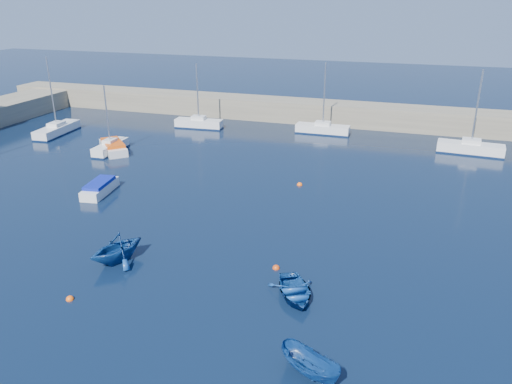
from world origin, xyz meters
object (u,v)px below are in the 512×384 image
(dinghy_right, at_px, (310,366))
(dinghy_center, at_px, (295,291))
(sailboat_4, at_px, (57,129))
(dinghy_left, at_px, (117,248))
(motorboat_2, at_px, (113,147))
(sailboat_5, at_px, (199,123))
(sailboat_3, at_px, (111,147))
(sailboat_7, at_px, (470,148))
(sailboat_6, at_px, (323,129))
(motorboat_1, at_px, (100,188))

(dinghy_right, bearing_deg, dinghy_center, 49.73)
(dinghy_center, bearing_deg, sailboat_4, 117.69)
(dinghy_center, height_order, dinghy_left, dinghy_left)
(motorboat_2, relative_size, dinghy_right, 1.60)
(sailboat_5, bearing_deg, motorboat_2, 155.58)
(sailboat_3, height_order, sailboat_7, sailboat_7)
(sailboat_7, bearing_deg, motorboat_2, 111.33)
(sailboat_7, distance_m, motorboat_2, 37.15)
(sailboat_6, relative_size, motorboat_1, 1.86)
(sailboat_5, distance_m, dinghy_right, 44.21)
(motorboat_2, xyz_separation_m, dinghy_left, (13.36, -20.04, 0.43))
(sailboat_4, height_order, dinghy_center, sailboat_4)
(sailboat_5, xyz_separation_m, motorboat_2, (-4.42, -11.94, -0.08))
(sailboat_4, distance_m, motorboat_1, 21.50)
(sailboat_7, distance_m, dinghy_center, 33.10)
(sailboat_7, bearing_deg, sailboat_3, 111.59)
(sailboat_4, relative_size, motorboat_2, 1.74)
(sailboat_4, distance_m, sailboat_5, 16.67)
(sailboat_6, bearing_deg, sailboat_5, 97.91)
(motorboat_1, bearing_deg, sailboat_5, 84.77)
(sailboat_7, xyz_separation_m, dinghy_left, (-22.17, -30.89, 0.32))
(sailboat_6, bearing_deg, sailboat_4, 108.66)
(sailboat_5, relative_size, dinghy_center, 2.18)
(dinghy_center, height_order, dinghy_right, dinghy_right)
(sailboat_7, xyz_separation_m, dinghy_right, (-8.71, -37.03, -0.01))
(sailboat_3, distance_m, sailboat_7, 37.38)
(sailboat_3, height_order, dinghy_right, sailboat_3)
(dinghy_center, xyz_separation_m, dinghy_left, (-11.34, 0.39, 0.58))
(sailboat_4, height_order, dinghy_left, sailboat_4)
(sailboat_5, distance_m, dinghy_center, 38.19)
(motorboat_1, height_order, motorboat_2, motorboat_2)
(sailboat_6, height_order, dinghy_right, sailboat_6)
(motorboat_1, bearing_deg, sailboat_6, 52.40)
(sailboat_3, height_order, dinghy_center, sailboat_3)
(sailboat_5, relative_size, motorboat_1, 1.75)
(sailboat_5, distance_m, sailboat_7, 31.13)
(motorboat_1, bearing_deg, dinghy_center, -35.61)
(motorboat_1, distance_m, dinghy_right, 26.31)
(motorboat_1, height_order, dinghy_center, motorboat_1)
(sailboat_5, bearing_deg, sailboat_3, 155.26)
(sailboat_4, bearing_deg, sailboat_7, 3.64)
(dinghy_left, bearing_deg, motorboat_2, 147.13)
(sailboat_4, bearing_deg, dinghy_center, -39.86)
(sailboat_4, relative_size, sailboat_6, 1.08)
(sailboat_5, height_order, dinghy_center, sailboat_5)
(sailboat_5, bearing_deg, sailboat_6, -86.04)
(sailboat_4, height_order, sailboat_7, sailboat_4)
(sailboat_7, height_order, motorboat_1, sailboat_7)
(motorboat_1, xyz_separation_m, dinghy_left, (7.73, -9.46, 0.46))
(dinghy_left, bearing_deg, sailboat_6, 103.30)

